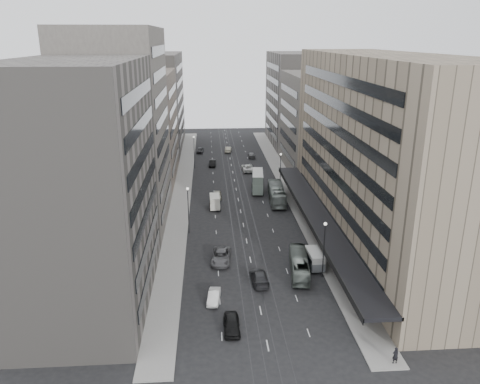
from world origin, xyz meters
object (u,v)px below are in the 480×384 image
object	(u,v)px
pedestrian	(395,355)
panel_van	(215,202)
sedan_2	(221,257)
bus_near	(299,264)
vw_microbus	(315,259)
sedan_1	(214,297)
bus_far	(277,194)
double_decker	(258,181)
sedan_0	(232,324)

from	to	relation	value
pedestrian	panel_van	bearing A→B (deg)	-78.46
sedan_2	bus_near	bearing A→B (deg)	-16.33
panel_van	vw_microbus	bearing A→B (deg)	-62.65
vw_microbus	sedan_1	xyz separation A→B (m)	(-14.96, -8.36, -0.75)
bus_far	pedestrian	bearing A→B (deg)	98.83
panel_van	pedestrian	world-z (taller)	panel_van
double_decker	vw_microbus	distance (m)	36.54
vw_microbus	sedan_2	bearing A→B (deg)	166.15
bus_far	double_decker	xyz separation A→B (m)	(-3.24, 6.87, 0.68)
double_decker	sedan_1	xyz separation A→B (m)	(-10.36, -44.60, -1.72)
bus_far	sedan_2	world-z (taller)	bus_far
bus_near	double_decker	distance (m)	37.96
pedestrian	sedan_2	bearing A→B (deg)	-63.88
sedan_0	sedan_1	size ratio (longest dim) A/B	1.15
sedan_1	pedestrian	size ratio (longest dim) A/B	2.13
vw_microbus	panel_van	world-z (taller)	panel_van
sedan_2	double_decker	bearing A→B (deg)	80.36
sedan_0	panel_van	bearing A→B (deg)	91.83
panel_van	sedan_1	distance (m)	34.36
sedan_1	pedestrian	distance (m)	22.97
sedan_1	sedan_2	bearing A→B (deg)	90.50
double_decker	sedan_1	bearing A→B (deg)	-97.76
bus_near	bus_far	xyz separation A→B (m)	(1.24, 31.03, 0.32)
bus_far	vw_microbus	distance (m)	29.40
bus_near	bus_far	size ratio (longest dim) A/B	0.81
bus_near	vw_microbus	distance (m)	3.10
sedan_0	sedan_2	xyz separation A→B (m)	(-0.68, 17.58, 0.04)
vw_microbus	sedan_0	xyz separation A→B (m)	(-13.01, -14.79, -0.62)
bus_near	sedan_2	world-z (taller)	bus_near
bus_far	sedan_1	world-z (taller)	bus_far
bus_far	pedestrian	distance (m)	51.53
bus_far	sedan_0	size ratio (longest dim) A/B	2.61
bus_far	pedestrian	size ratio (longest dim) A/B	6.43
bus_far	double_decker	world-z (taller)	double_decker
panel_van	sedan_0	world-z (taller)	panel_van
bus_near	sedan_1	xyz separation A→B (m)	(-12.35, -6.70, -0.72)
bus_near	sedan_0	distance (m)	16.76
panel_van	pedestrian	xyz separation A→B (m)	(17.78, -47.90, -0.38)
sedan_2	bus_far	bearing A→B (deg)	70.68
panel_van	bus_near	bearing A→B (deg)	-68.57
bus_far	sedan_1	distance (m)	40.12
sedan_1	vw_microbus	bearing A→B (deg)	36.21
bus_far	sedan_0	world-z (taller)	bus_far
vw_microbus	bus_far	bearing A→B (deg)	90.33
bus_far	sedan_2	distance (m)	29.31
bus_near	bus_far	world-z (taller)	bus_far
double_decker	sedan_1	distance (m)	45.82
vw_microbus	sedan_0	distance (m)	19.71
bus_near	sedan_2	size ratio (longest dim) A/B	1.65
panel_van	sedan_2	world-z (taller)	panel_van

